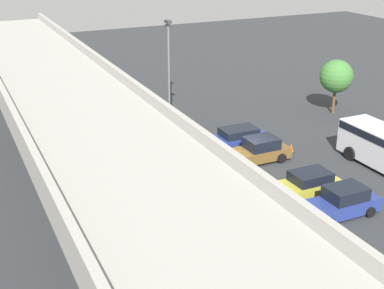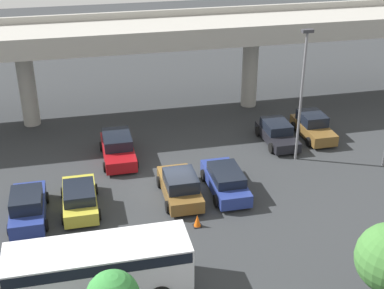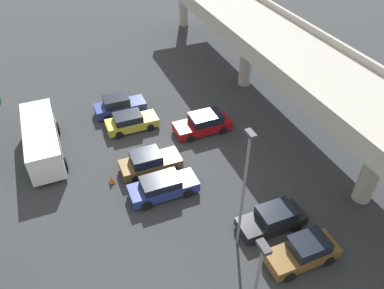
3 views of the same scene
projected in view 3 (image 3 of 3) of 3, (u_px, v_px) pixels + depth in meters
name	position (u px, v px, depth m)	size (l,w,h in m)	color
ground_plane	(161.00, 165.00, 29.14)	(111.01, 111.01, 0.00)	#2D3033
highway_overpass	(304.00, 67.00, 28.78)	(53.06, 6.97, 7.42)	#9E9B93
parked_car_0	(119.00, 106.00, 34.24)	(2.05, 4.57, 1.70)	navy
parked_car_1	(131.00, 122.00, 32.38)	(2.10, 4.43, 1.52)	gold
parked_car_2	(203.00, 123.00, 32.07)	(2.23, 4.86, 1.65)	maroon
parked_car_3	(149.00, 162.00, 28.22)	(2.18, 4.58, 1.69)	brown
parked_car_4	(163.00, 187.00, 26.29)	(2.12, 4.87, 1.51)	navy
parked_car_5	(273.00, 219.00, 24.09)	(2.08, 4.44, 1.49)	black
parked_car_6	(304.00, 251.00, 22.09)	(2.04, 4.42, 1.69)	brown
shuttle_bus	(42.00, 138.00, 29.26)	(7.97, 2.75, 2.60)	silver
lamp_post_near_aisle	(256.00, 288.00, 16.37)	(0.70, 0.35, 7.50)	slate
lamp_post_mid_lot	(244.00, 186.00, 20.33)	(0.70, 0.35, 8.72)	slate
traffic_cone	(111.00, 180.00, 27.39)	(0.44, 0.44, 0.70)	black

